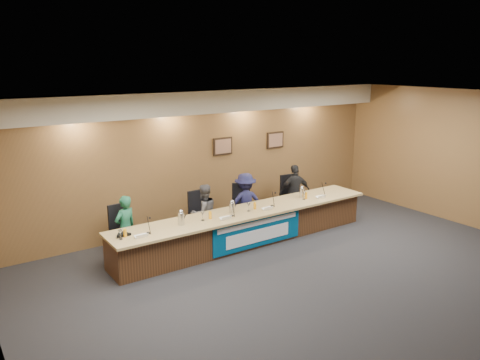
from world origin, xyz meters
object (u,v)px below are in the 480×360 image
object	(u,v)px
banner	(258,232)
carafe_mid	(232,208)
office_chair_a	(124,235)
office_chair_d	(292,199)
carafe_left	(181,219)
carafe_right	(302,193)
panelist_b	(204,213)
panelist_a	(126,228)
panelist_c	(245,202)
speakerphone	(122,234)
office_chair_b	(202,219)
dais_body	(247,227)
office_chair_c	(243,210)
panelist_d	(295,192)

from	to	relation	value
banner	carafe_mid	size ratio (longest dim) A/B	10.06
banner	office_chair_a	xyz separation A→B (m)	(-2.46, 1.14, 0.10)
office_chair_d	carafe_left	bearing A→B (deg)	-159.79
office_chair_d	carafe_right	size ratio (longest dim) A/B	2.20
panelist_b	carafe_right	size ratio (longest dim) A/B	5.83
office_chair_d	panelist_a	bearing A→B (deg)	-171.11
panelist_c	speakerphone	world-z (taller)	panelist_c
office_chair_a	carafe_right	xyz separation A→B (m)	(4.05, -0.68, 0.38)
panelist_a	office_chair_b	bearing A→B (deg)	164.96
banner	office_chair_b	distance (m)	1.34
dais_body	banner	xyz separation A→B (m)	(0.00, -0.41, 0.03)
carafe_mid	speakerphone	bearing A→B (deg)	179.45
office_chair_d	carafe_left	xyz separation A→B (m)	(-3.48, -0.78, 0.39)
banner	office_chair_d	xyz separation A→B (m)	(1.89, 1.14, 0.10)
office_chair_b	speakerphone	size ratio (longest dim) A/B	1.50
carafe_mid	carafe_right	xyz separation A→B (m)	(1.97, 0.04, -0.00)
panelist_c	dais_body	bearing A→B (deg)	72.44
panelist_b	office_chair_c	distance (m)	1.11
office_chair_b	office_chair_d	world-z (taller)	same
office_chair_a	carafe_left	xyz separation A→B (m)	(0.87, -0.78, 0.39)
office_chair_b	carafe_right	world-z (taller)	carafe_right
office_chair_a	panelist_a	bearing A→B (deg)	-94.64
panelist_d	carafe_left	distance (m)	3.55
office_chair_a	carafe_mid	distance (m)	2.24
panelist_a	carafe_left	world-z (taller)	panelist_a
carafe_mid	panelist_a	bearing A→B (deg)	163.42
panelist_a	speakerphone	bearing A→B (deg)	46.56
dais_body	carafe_left	size ratio (longest dim) A/B	24.77
dais_body	office_chair_b	xyz separation A→B (m)	(-0.69, 0.72, 0.13)
banner	office_chair_c	distance (m)	1.21
panelist_b	banner	bearing A→B (deg)	123.72
carafe_mid	speakerphone	xyz separation A→B (m)	(-2.37, 0.02, -0.08)
carafe_mid	office_chair_a	bearing A→B (deg)	160.93
speakerphone	panelist_a	bearing A→B (deg)	64.83
panelist_b	office_chair_a	world-z (taller)	panelist_b
carafe_mid	panelist_b	bearing A→B (deg)	117.05
panelist_a	office_chair_a	xyz separation A→B (m)	(0.00, 0.10, -0.18)
dais_body	carafe_right	bearing A→B (deg)	1.51
carafe_mid	carafe_right	world-z (taller)	same
office_chair_b	carafe_right	bearing A→B (deg)	-17.26
panelist_c	panelist_d	size ratio (longest dim) A/B	0.99
panelist_d	carafe_mid	distance (m)	2.35
banner	panelist_c	bearing A→B (deg)	68.98
dais_body	speakerphone	world-z (taller)	speakerphone
carafe_mid	carafe_right	bearing A→B (deg)	1.18
office_chair_a	carafe_left	world-z (taller)	carafe_left
banner	carafe_mid	world-z (taller)	carafe_mid
office_chair_d	carafe_mid	xyz separation A→B (m)	(-2.26, -0.72, 0.38)
speakerphone	banner	bearing A→B (deg)	-9.10
dais_body	speakerphone	distance (m)	2.78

